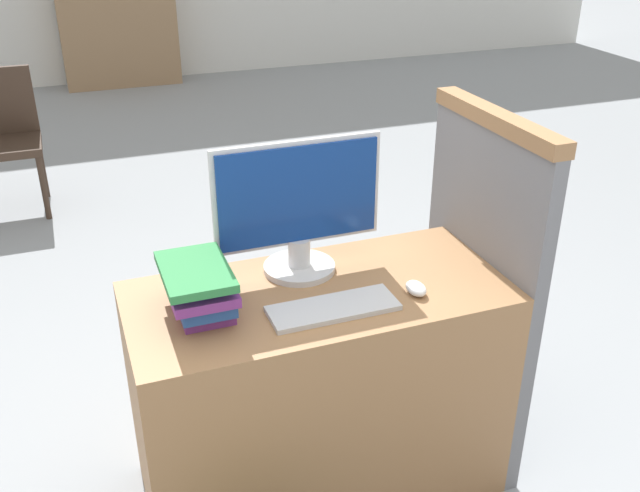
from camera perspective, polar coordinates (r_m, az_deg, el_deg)
desk at (r=2.39m, az=-0.09°, el=-11.61°), size 1.17×0.55×0.77m
carrel_divider at (r=2.52m, az=12.57°, el=-3.17°), size 0.07×0.65×1.25m
monitor at (r=2.19m, az=-1.75°, el=3.09°), size 0.53×0.23×0.43m
keyboard at (r=2.07m, az=1.17°, el=-4.97°), size 0.38×0.14×0.02m
mouse at (r=2.17m, az=7.69°, el=-3.38°), size 0.06×0.09×0.04m
book_stack at (r=2.05m, az=-9.64°, el=-3.31°), size 0.19×0.29×0.15m
far_chair at (r=4.91m, az=-24.08°, el=8.27°), size 0.44×0.44×0.88m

